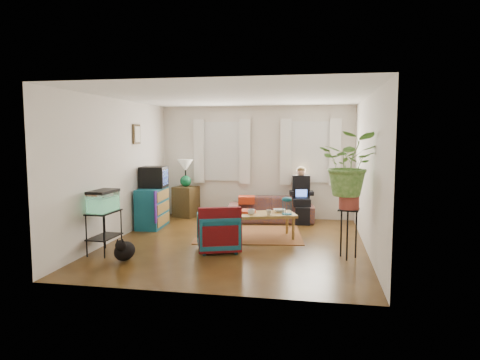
% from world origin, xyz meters
% --- Properties ---
extents(floor, '(4.50, 5.00, 0.01)m').
position_xyz_m(floor, '(0.00, 0.00, 0.00)').
color(floor, '#4F2B14').
rests_on(floor, ground).
extents(ceiling, '(4.50, 5.00, 0.01)m').
position_xyz_m(ceiling, '(0.00, 0.00, 2.60)').
color(ceiling, white).
rests_on(ceiling, wall_back).
extents(wall_back, '(4.50, 0.01, 2.60)m').
position_xyz_m(wall_back, '(0.00, 2.50, 1.30)').
color(wall_back, silver).
rests_on(wall_back, floor).
extents(wall_front, '(4.50, 0.01, 2.60)m').
position_xyz_m(wall_front, '(0.00, -2.50, 1.30)').
color(wall_front, silver).
rests_on(wall_front, floor).
extents(wall_left, '(0.01, 5.00, 2.60)m').
position_xyz_m(wall_left, '(-2.25, 0.00, 1.30)').
color(wall_left, silver).
rests_on(wall_left, floor).
extents(wall_right, '(0.01, 5.00, 2.60)m').
position_xyz_m(wall_right, '(2.25, 0.00, 1.30)').
color(wall_right, silver).
rests_on(wall_right, floor).
extents(window_left, '(1.08, 0.04, 1.38)m').
position_xyz_m(window_left, '(-0.80, 2.48, 1.55)').
color(window_left, white).
rests_on(window_left, wall_back).
extents(window_right, '(1.08, 0.04, 1.38)m').
position_xyz_m(window_right, '(1.25, 2.48, 1.55)').
color(window_right, white).
rests_on(window_right, wall_back).
extents(curtains_left, '(1.36, 0.06, 1.50)m').
position_xyz_m(curtains_left, '(-0.80, 2.40, 1.55)').
color(curtains_left, white).
rests_on(curtains_left, wall_back).
extents(curtains_right, '(1.36, 0.06, 1.50)m').
position_xyz_m(curtains_right, '(1.25, 2.40, 1.55)').
color(curtains_right, white).
rests_on(curtains_right, wall_back).
extents(picture_frame, '(0.04, 0.32, 0.40)m').
position_xyz_m(picture_frame, '(-2.21, 0.85, 1.95)').
color(picture_frame, '#3D2616').
rests_on(picture_frame, wall_left).
extents(area_rug, '(2.20, 1.86, 0.01)m').
position_xyz_m(area_rug, '(0.13, 0.68, 0.01)').
color(area_rug, maroon).
rests_on(area_rug, floor).
extents(sofa, '(1.96, 0.99, 0.74)m').
position_xyz_m(sofa, '(0.40, 2.05, 0.37)').
color(sofa, brown).
rests_on(sofa, floor).
extents(seated_person, '(0.54, 0.64, 1.12)m').
position_xyz_m(seated_person, '(1.07, 2.14, 0.56)').
color(seated_person, black).
rests_on(seated_person, sofa).
extents(side_table, '(0.60, 0.60, 0.72)m').
position_xyz_m(side_table, '(-1.65, 2.28, 0.36)').
color(side_table, '#392915').
rests_on(side_table, floor).
extents(table_lamp, '(0.45, 0.45, 0.65)m').
position_xyz_m(table_lamp, '(-1.65, 2.28, 1.02)').
color(table_lamp, white).
rests_on(table_lamp, side_table).
extents(dresser, '(0.52, 0.95, 0.83)m').
position_xyz_m(dresser, '(-1.99, 1.02, 0.42)').
color(dresser, '#137075').
rests_on(dresser, floor).
extents(crt_tv, '(0.54, 0.49, 0.44)m').
position_xyz_m(crt_tv, '(-1.98, 1.11, 1.05)').
color(crt_tv, black).
rests_on(crt_tv, dresser).
extents(aquarium_stand, '(0.38, 0.64, 0.69)m').
position_xyz_m(aquarium_stand, '(-2.00, -1.03, 0.35)').
color(aquarium_stand, black).
rests_on(aquarium_stand, floor).
extents(aquarium, '(0.34, 0.58, 0.36)m').
position_xyz_m(aquarium, '(-2.00, -1.03, 0.87)').
color(aquarium, '#7FD899').
rests_on(aquarium, aquarium_stand).
extents(black_cat, '(0.35, 0.48, 0.38)m').
position_xyz_m(black_cat, '(-1.48, -1.38, 0.19)').
color(black_cat, black).
rests_on(black_cat, floor).
extents(armchair, '(0.85, 0.82, 0.69)m').
position_xyz_m(armchair, '(-0.20, -0.53, 0.35)').
color(armchair, '#136974').
rests_on(armchair, floor).
extents(serape_throw, '(0.71, 0.38, 0.57)m').
position_xyz_m(serape_throw, '(-0.11, -0.78, 0.49)').
color(serape_throw, '#9E0A0A').
rests_on(serape_throw, armchair).
extents(coffee_table, '(1.28, 0.94, 0.47)m').
position_xyz_m(coffee_table, '(0.45, 0.46, 0.24)').
color(coffee_table, brown).
rests_on(coffee_table, floor).
extents(cup_a, '(0.16, 0.16, 0.10)m').
position_xyz_m(cup_a, '(0.23, 0.29, 0.52)').
color(cup_a, white).
rests_on(cup_a, coffee_table).
extents(cup_b, '(0.13, 0.13, 0.10)m').
position_xyz_m(cup_b, '(0.56, 0.30, 0.52)').
color(cup_b, beige).
rests_on(cup_b, coffee_table).
extents(bowl, '(0.28, 0.28, 0.06)m').
position_xyz_m(bowl, '(0.72, 0.66, 0.50)').
color(bowl, white).
rests_on(bowl, coffee_table).
extents(snack_tray, '(0.44, 0.44, 0.04)m').
position_xyz_m(snack_tray, '(0.10, 0.52, 0.49)').
color(snack_tray, '#B21414').
rests_on(snack_tray, coffee_table).
extents(birdcage, '(0.24, 0.24, 0.33)m').
position_xyz_m(birdcage, '(0.87, 0.43, 0.64)').
color(birdcage, '#115B6B').
rests_on(birdcage, coffee_table).
extents(plant_stand, '(0.38, 0.38, 0.79)m').
position_xyz_m(plant_stand, '(1.91, -0.62, 0.39)').
color(plant_stand, black).
rests_on(plant_stand, floor).
extents(potted_plant, '(1.02, 0.92, 1.00)m').
position_xyz_m(potted_plant, '(1.91, -0.62, 1.33)').
color(potted_plant, '#599947').
rests_on(potted_plant, plant_stand).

